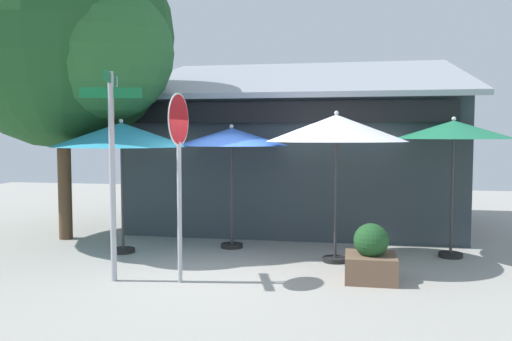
# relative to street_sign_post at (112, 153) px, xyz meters

# --- Properties ---
(ground_plane) EXTENTS (28.00, 28.00, 0.10)m
(ground_plane) POSITION_rel_street_sign_post_xyz_m (1.67, 0.98, -2.04)
(ground_plane) COLOR #9E9B93
(cafe_building) EXTENTS (7.93, 5.60, 4.44)m
(cafe_building) POSITION_rel_street_sign_post_xyz_m (2.28, 6.01, -0.34)
(cafe_building) COLOR #333D42
(cafe_building) RESTS_ON ground
(street_sign_post) EXTENTS (0.91, 0.97, 3.23)m
(street_sign_post) POSITION_rel_street_sign_post_xyz_m (0.00, 0.00, 0.00)
(street_sign_post) COLOR #A8AAB2
(street_sign_post) RESTS_ON ground
(stop_sign) EXTENTS (0.07, 0.80, 2.90)m
(stop_sign) POSITION_rel_street_sign_post_xyz_m (1.04, 0.10, 0.05)
(stop_sign) COLOR #A8AAB2
(stop_sign) RESTS_ON ground
(patio_umbrella_teal_left) EXTENTS (2.61, 2.61, 2.57)m
(patio_umbrella_teal_left) POSITION_rel_street_sign_post_xyz_m (-0.70, 1.87, 0.27)
(patio_umbrella_teal_left) COLOR black
(patio_umbrella_teal_left) RESTS_ON ground
(patio_umbrella_royal_blue_center) EXTENTS (2.24, 2.24, 2.48)m
(patio_umbrella_royal_blue_center) POSITION_rel_street_sign_post_xyz_m (1.26, 2.68, 0.22)
(patio_umbrella_royal_blue_center) COLOR black
(patio_umbrella_royal_blue_center) RESTS_ON ground
(patio_umbrella_ivory_right) EXTENTS (2.49, 2.49, 2.70)m
(patio_umbrella_ivory_right) POSITION_rel_street_sign_post_xyz_m (3.35, 1.86, 0.39)
(patio_umbrella_ivory_right) COLOR black
(patio_umbrella_ivory_right) RESTS_ON ground
(patio_umbrella_forest_green_far_right) EXTENTS (2.13, 2.13, 2.60)m
(patio_umbrella_forest_green_far_right) POSITION_rel_street_sign_post_xyz_m (5.45, 2.61, 0.35)
(patio_umbrella_forest_green_far_right) COLOR black
(patio_umbrella_forest_green_far_right) RESTS_ON ground
(shade_tree) EXTENTS (5.06, 4.80, 6.77)m
(shade_tree) POSITION_rel_street_sign_post_xyz_m (-2.32, 2.82, 2.31)
(shade_tree) COLOR brown
(shade_tree) RESTS_ON ground
(sidewalk_planter) EXTENTS (0.79, 0.79, 0.90)m
(sidewalk_planter) POSITION_rel_street_sign_post_xyz_m (3.94, 0.73, -1.62)
(sidewalk_planter) COLOR brown
(sidewalk_planter) RESTS_ON ground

